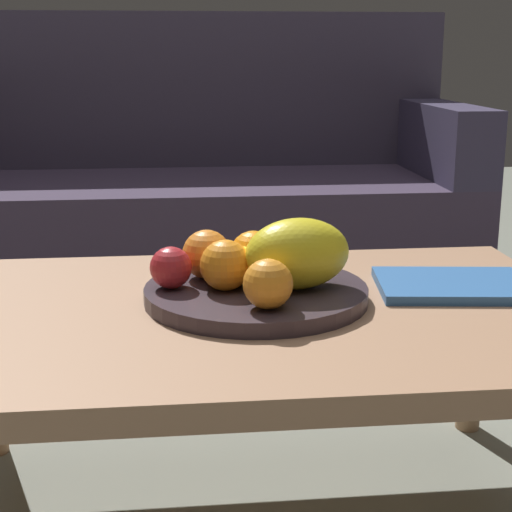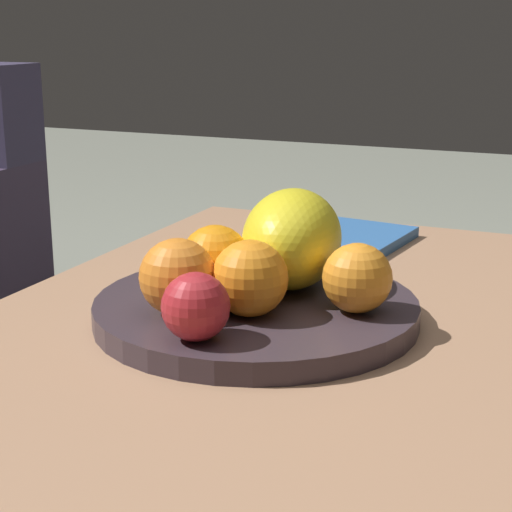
# 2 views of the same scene
# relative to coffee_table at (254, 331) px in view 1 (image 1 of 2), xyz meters

# --- Properties ---
(coffee_table) EXTENTS (1.06, 0.69, 0.39)m
(coffee_table) POSITION_rel_coffee_table_xyz_m (0.00, 0.00, 0.00)
(coffee_table) COLOR tan
(coffee_table) RESTS_ON ground_plane
(couch) EXTENTS (1.70, 0.70, 0.90)m
(couch) POSITION_rel_coffee_table_xyz_m (-0.06, 1.30, -0.04)
(couch) COLOR #3A2F44
(couch) RESTS_ON ground_plane
(fruit_bowl) EXTENTS (0.36, 0.36, 0.03)m
(fruit_bowl) POSITION_rel_coffee_table_xyz_m (0.01, 0.03, 0.05)
(fruit_bowl) COLOR #392D35
(fruit_bowl) RESTS_ON coffee_table
(melon_large_front) EXTENTS (0.19, 0.15, 0.11)m
(melon_large_front) POSITION_rel_coffee_table_xyz_m (0.07, 0.01, 0.12)
(melon_large_front) COLOR yellow
(melon_large_front) RESTS_ON fruit_bowl
(orange_front) EXTENTS (0.08, 0.08, 0.08)m
(orange_front) POSITION_rel_coffee_table_xyz_m (-0.04, 0.02, 0.11)
(orange_front) COLOR orange
(orange_front) RESTS_ON fruit_bowl
(orange_left) EXTENTS (0.08, 0.08, 0.08)m
(orange_left) POSITION_rel_coffee_table_xyz_m (-0.07, 0.09, 0.11)
(orange_left) COLOR orange
(orange_left) RESTS_ON fruit_bowl
(orange_right) EXTENTS (0.07, 0.07, 0.07)m
(orange_right) POSITION_rel_coffee_table_xyz_m (0.01, -0.08, 0.10)
(orange_right) COLOR orange
(orange_right) RESTS_ON fruit_bowl
(orange_back) EXTENTS (0.08, 0.08, 0.08)m
(orange_back) POSITION_rel_coffee_table_xyz_m (0.01, 0.08, 0.11)
(orange_back) COLOR orange
(orange_back) RESTS_ON fruit_bowl
(apple_front) EXTENTS (0.07, 0.07, 0.07)m
(apple_front) POSITION_rel_coffee_table_xyz_m (-0.13, 0.04, 0.10)
(apple_front) COLOR red
(apple_front) RESTS_ON fruit_bowl
(banana_bunch) EXTENTS (0.15, 0.16, 0.06)m
(banana_bunch) POSITION_rel_coffee_table_xyz_m (-0.00, 0.07, 0.09)
(banana_bunch) COLOR yellow
(banana_bunch) RESTS_ON fruit_bowl
(magazine) EXTENTS (0.27, 0.21, 0.02)m
(magazine) POSITION_rel_coffee_table_xyz_m (0.34, 0.06, 0.05)
(magazine) COLOR #3469AD
(magazine) RESTS_ON coffee_table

